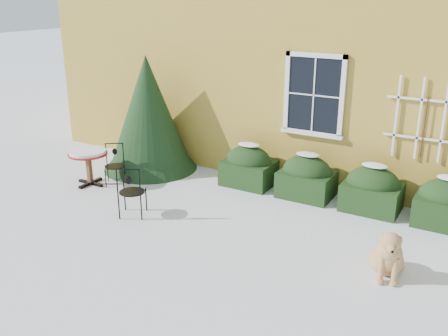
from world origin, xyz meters
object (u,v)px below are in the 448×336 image
Objects in this scene: bistro_table at (88,156)px; patio_chair_far at (115,164)px; patio_chair_near at (131,191)px; dog at (388,256)px; evergreen_shrub at (149,124)px.

patio_chair_far is (0.44, 0.31, -0.20)m from bistro_table.
dog is at bearing 157.11° from patio_chair_near.
patio_chair_far is at bearing -91.84° from evergreen_shrub.
bistro_table is (-0.47, -1.48, -0.41)m from evergreen_shrub.
dog is (4.51, 0.25, -0.17)m from patio_chair_near.
patio_chair_near reaches higher than patio_chair_far.
patio_chair_near is (1.34, -2.25, -0.56)m from evergreen_shrub.
bistro_table is 1.98m from patio_chair_near.
patio_chair_far is at bearing 35.71° from bistro_table.
evergreen_shrub is at bearing -85.30° from patio_chair_near.
evergreen_shrub is 2.68m from patio_chair_near.
patio_chair_near is 1.09× the size of dog.
evergreen_shrub is 3.17× the size of bistro_table.
patio_chair_near is at bearing 166.36° from dog.
evergreen_shrub reaches higher than dog.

